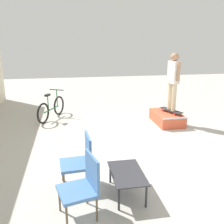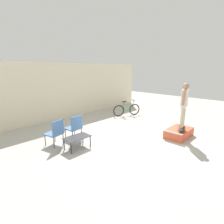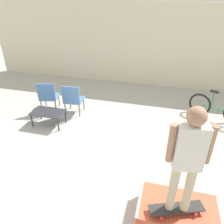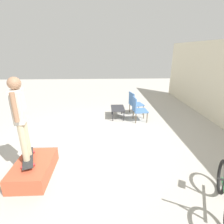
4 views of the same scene
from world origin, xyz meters
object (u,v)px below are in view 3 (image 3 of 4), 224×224
at_px(skateboard_on_ramp, 176,208).
at_px(patio_chair_right, 73,98).
at_px(coffee_table, 48,113).
at_px(bicycle, 217,109).
at_px(person_skater, 188,156).
at_px(patio_chair_left, 48,95).
at_px(skate_ramp_box, 176,213).

xyz_separation_m(skateboard_on_ramp, patio_chair_right, (-2.99, 2.96, 0.10)).
xyz_separation_m(coffee_table, bicycle, (4.53, 1.48, -0.01)).
height_order(person_skater, coffee_table, person_skater).
relative_size(person_skater, patio_chair_left, 1.83).
height_order(skate_ramp_box, skateboard_on_ramp, skateboard_on_ramp).
relative_size(patio_chair_left, patio_chair_right, 1.00).
bearing_deg(coffee_table, bicycle, 18.11).
xyz_separation_m(skate_ramp_box, bicycle, (1.09, 3.59, 0.18)).
distance_m(skateboard_on_ramp, patio_chair_left, 4.82).
xyz_separation_m(patio_chair_left, bicycle, (4.92, 0.73, -0.17)).
bearing_deg(coffee_table, patio_chair_right, 60.66).
xyz_separation_m(skate_ramp_box, skateboard_on_ramp, (-0.03, -0.11, 0.25)).
height_order(patio_chair_left, patio_chair_right, same).
height_order(skate_ramp_box, coffee_table, coffee_table).
bearing_deg(patio_chair_right, bicycle, -174.29).
height_order(person_skater, bicycle, person_skater).
bearing_deg(coffee_table, person_skater, -32.97).
height_order(skate_ramp_box, bicycle, bicycle).
distance_m(person_skater, bicycle, 4.02).
bearing_deg(patio_chair_left, bicycle, 174.33).
relative_size(skateboard_on_ramp, patio_chair_right, 0.91).
relative_size(coffee_table, bicycle, 0.59).
relative_size(skateboard_on_ramp, person_skater, 0.50).
bearing_deg(coffee_table, skateboard_on_ramp, -32.97).
xyz_separation_m(skate_ramp_box, patio_chair_left, (-3.84, 2.86, 0.35)).
bearing_deg(person_skater, coffee_table, 136.18).
bearing_deg(patio_chair_left, patio_chair_right, 165.66).
bearing_deg(patio_chair_right, skate_ramp_box, 132.27).
bearing_deg(skate_ramp_box, patio_chair_left, 143.34).
height_order(person_skater, patio_chair_right, person_skater).
distance_m(person_skater, patio_chair_left, 4.91).
distance_m(coffee_table, patio_chair_left, 0.86).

